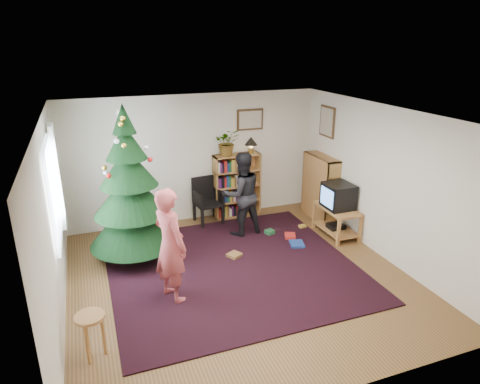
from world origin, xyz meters
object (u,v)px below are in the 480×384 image
object	(u,v)px
bookshelf_back	(237,185)
crt_tv	(338,196)
table_lamp	(251,142)
tv_stand	(336,219)
picture_right	(327,122)
bookshelf_right	(320,187)
picture_back	(250,120)
potted_plant	(227,142)
person_by_chair	(242,194)
christmas_tree	(131,198)
armchair	(207,198)
stool	(91,325)
person_standing	(170,245)

from	to	relation	value
bookshelf_back	crt_tv	xyz separation A→B (m)	(1.40, -1.54, 0.11)
bookshelf_back	table_lamp	size ratio (longest dim) A/B	3.87
tv_stand	picture_right	bearing A→B (deg)	75.04
bookshelf_right	tv_stand	bearing A→B (deg)	171.82
picture_right	tv_stand	world-z (taller)	picture_right
picture_back	crt_tv	xyz separation A→B (m)	(1.07, -1.68, -1.17)
bookshelf_back	bookshelf_right	bearing A→B (deg)	-25.03
bookshelf_right	potted_plant	xyz separation A→B (m)	(-1.72, 0.71, 0.90)
person_by_chair	bookshelf_back	bearing A→B (deg)	-110.12
bookshelf_back	person_by_chair	distance (m)	0.91
christmas_tree	picture_back	bearing A→B (deg)	26.46
crt_tv	table_lamp	world-z (taller)	table_lamp
armchair	person_by_chair	size ratio (longest dim) A/B	0.57
picture_right	potted_plant	xyz separation A→B (m)	(-1.85, 0.59, -0.39)
person_by_chair	christmas_tree	bearing A→B (deg)	2.06
tv_stand	stool	distance (m)	4.76
person_by_chair	table_lamp	distance (m)	1.26
picture_back	armchair	world-z (taller)	picture_back
bookshelf_right	tv_stand	world-z (taller)	bookshelf_right
bookshelf_right	person_standing	distance (m)	3.86
stool	potted_plant	world-z (taller)	potted_plant
picture_right	person_standing	xyz separation A→B (m)	(-3.54, -1.93, -1.13)
armchair	stool	size ratio (longest dim) A/B	1.61
potted_plant	bookshelf_right	bearing A→B (deg)	-22.43
christmas_tree	armchair	distance (m)	1.99
tv_stand	crt_tv	xyz separation A→B (m)	(-0.00, 0.00, 0.45)
picture_right	crt_tv	bearing A→B (deg)	-105.12
tv_stand	bookshelf_right	bearing A→B (deg)	81.82
bookshelf_right	stool	bearing A→B (deg)	120.68
armchair	bookshelf_right	bearing A→B (deg)	-23.00
person_standing	potted_plant	bearing A→B (deg)	-56.87
crt_tv	potted_plant	xyz separation A→B (m)	(-1.60, 1.54, 0.79)
stool	person_by_chair	world-z (taller)	person_by_chair
stool	potted_plant	xyz separation A→B (m)	(2.79, 3.39, 1.13)
person_by_chair	potted_plant	xyz separation A→B (m)	(0.03, 0.87, 0.78)
bookshelf_right	picture_right	bearing A→B (deg)	-48.44
stool	person_standing	distance (m)	1.46
christmas_tree	bookshelf_right	bearing A→B (deg)	6.51
christmas_tree	person_by_chair	bearing A→B (deg)	7.54
stool	bookshelf_right	bearing A→B (deg)	30.68
christmas_tree	potted_plant	distance (m)	2.37
picture_back	crt_tv	bearing A→B (deg)	-57.56
picture_back	bookshelf_right	bearing A→B (deg)	-35.37
stool	person_by_chair	bearing A→B (deg)	42.29
christmas_tree	person_standing	size ratio (longest dim) A/B	1.56
table_lamp	crt_tv	bearing A→B (deg)	-54.62
picture_right	bookshelf_right	size ratio (longest dim) A/B	0.46
tv_stand	potted_plant	xyz separation A→B (m)	(-1.60, 1.54, 1.24)
picture_right	table_lamp	xyz separation A→B (m)	(-1.35, 0.59, -0.42)
picture_back	christmas_tree	world-z (taller)	christmas_tree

